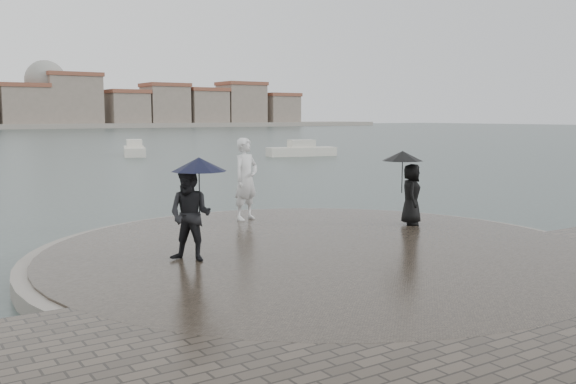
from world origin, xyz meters
TOP-DOWN VIEW (x-y plane):
  - ground at (0.00, 0.00)m, footprint 400.00×400.00m
  - kerb_ring at (0.00, 3.50)m, footprint 12.50×12.50m
  - quay_tip at (0.00, 3.50)m, footprint 11.90×11.90m
  - statue at (0.51, 7.69)m, footprint 0.95×0.76m
  - visitor_left at (-2.85, 3.88)m, footprint 1.36×1.22m
  - visitor_right at (3.65, 4.61)m, footprint 1.24×1.10m
  - boats at (7.59, 37.97)m, footprint 33.97×12.14m

SIDE VIEW (x-z plane):
  - ground at x=0.00m, z-range 0.00..0.00m
  - kerb_ring at x=0.00m, z-range 0.00..0.32m
  - quay_tip at x=0.00m, z-range 0.00..0.36m
  - boats at x=7.59m, z-range -0.37..1.13m
  - statue at x=0.51m, z-range 0.36..2.62m
  - visitor_right at x=3.65m, z-range 0.51..2.46m
  - visitor_left at x=-2.85m, z-range 0.49..2.53m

